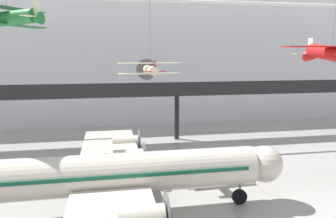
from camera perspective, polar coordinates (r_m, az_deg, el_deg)
name	(u,v)px	position (r m, az deg, el deg)	size (l,w,h in m)	color
hangar_back_wall	(163,60)	(61.08, -0.91, 8.56)	(140.00, 3.00, 23.67)	silver
mezzanine_walkway	(178,92)	(48.19, 1.81, 2.93)	(110.00, 3.20, 8.95)	black
ceiling_truss_beam	(181,2)	(47.00, 2.29, 18.18)	(120.00, 0.60, 0.60)	silver
airliner_silver_main	(98,176)	(26.88, -12.10, -11.28)	(31.83, 35.81, 9.67)	beige
suspended_plane_cream_biplane	(150,70)	(33.84, -3.10, 6.85)	(6.49, 5.28, 9.44)	beige
suspended_plane_green_biplane	(7,18)	(34.13, -26.18, 14.03)	(7.83, 8.65, 5.06)	#1E6B33
suspended_plane_red_highwing	(332,53)	(32.62, 26.63, 8.70)	(9.27, 7.59, 7.94)	red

